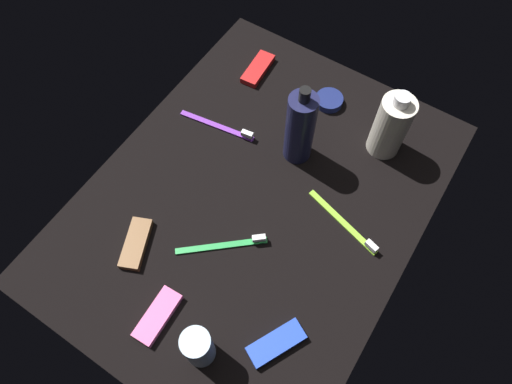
% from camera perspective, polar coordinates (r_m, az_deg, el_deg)
% --- Properties ---
extents(ground_plane, '(0.84, 0.64, 0.01)m').
position_cam_1_polar(ground_plane, '(0.96, 0.00, -1.00)').
color(ground_plane, black).
extents(lotion_bottle, '(0.06, 0.06, 0.21)m').
position_cam_1_polar(lotion_bottle, '(0.94, 5.41, 7.82)').
color(lotion_bottle, '#1C1E44').
rests_on(lotion_bottle, ground_plane).
extents(bodywash_bottle, '(0.07, 0.07, 0.17)m').
position_cam_1_polar(bodywash_bottle, '(1.00, 16.19, 7.79)').
color(bodywash_bottle, silver).
rests_on(bodywash_bottle, ground_plane).
extents(deodorant_stick, '(0.05, 0.05, 0.11)m').
position_cam_1_polar(deodorant_stick, '(0.82, -7.07, -18.34)').
color(deodorant_stick, silver).
rests_on(deodorant_stick, ground_plane).
extents(toothbrush_green, '(0.13, 0.14, 0.02)m').
position_cam_1_polar(toothbrush_green, '(0.91, -3.64, -6.37)').
color(toothbrush_green, green).
rests_on(toothbrush_green, ground_plane).
extents(toothbrush_lime, '(0.06, 0.18, 0.02)m').
position_cam_1_polar(toothbrush_lime, '(0.94, 11.04, -3.97)').
color(toothbrush_lime, '#8CD133').
rests_on(toothbrush_lime, ground_plane).
extents(toothbrush_purple, '(0.04, 0.18, 0.02)m').
position_cam_1_polar(toothbrush_purple, '(1.05, -4.27, 7.99)').
color(toothbrush_purple, purple).
rests_on(toothbrush_purple, ground_plane).
extents(snack_bar_brown, '(0.11, 0.08, 0.01)m').
position_cam_1_polar(snack_bar_brown, '(0.94, -14.48, -6.13)').
color(snack_bar_brown, brown).
rests_on(snack_bar_brown, ground_plane).
extents(snack_bar_blue, '(0.11, 0.08, 0.01)m').
position_cam_1_polar(snack_bar_blue, '(0.86, 2.49, -18.01)').
color(snack_bar_blue, blue).
rests_on(snack_bar_blue, ground_plane).
extents(snack_bar_red, '(0.11, 0.05, 0.01)m').
position_cam_1_polar(snack_bar_red, '(1.15, 0.23, 14.84)').
color(snack_bar_red, red).
rests_on(snack_bar_red, ground_plane).
extents(snack_bar_pink, '(0.11, 0.05, 0.01)m').
position_cam_1_polar(snack_bar_pink, '(0.89, -11.95, -14.62)').
color(snack_bar_pink, '#E55999').
rests_on(snack_bar_pink, ground_plane).
extents(cream_tin_left, '(0.06, 0.06, 0.02)m').
position_cam_1_polar(cream_tin_left, '(1.10, 8.93, 11.02)').
color(cream_tin_left, navy).
rests_on(cream_tin_left, ground_plane).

